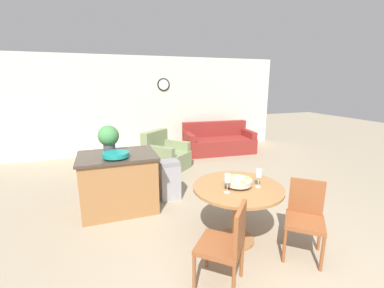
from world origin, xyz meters
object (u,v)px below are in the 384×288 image
object	(u,v)px
wine_glass_right	(259,174)
teal_bowl	(116,155)
kitchen_island	(119,182)
couch	(218,142)
dining_table	(237,199)
trash_bin	(170,180)
dining_chair_near_left	(227,242)
fruit_bowl	(238,182)
potted_plant	(109,137)
wine_glass_left	(227,179)
armchair	(165,156)
dining_chair_near_right	(305,215)

from	to	relation	value
wine_glass_right	teal_bowl	size ratio (longest dim) A/B	0.59
wine_glass_right	kitchen_island	bearing A→B (deg)	135.98
teal_bowl	couch	size ratio (longest dim) A/B	0.19
dining_table	couch	xyz separation A→B (m)	(1.65, 4.03, -0.29)
teal_bowl	trash_bin	distance (m)	1.12
kitchen_island	trash_bin	xyz separation A→B (m)	(0.85, 0.11, -0.12)
dining_chair_near_left	fruit_bowl	world-z (taller)	dining_chair_near_left
trash_bin	couch	size ratio (longest dim) A/B	0.34
fruit_bowl	couch	xyz separation A→B (m)	(1.65, 4.03, -0.53)
dining_table	potted_plant	world-z (taller)	potted_plant
fruit_bowl	potted_plant	xyz separation A→B (m)	(-1.43, 1.60, 0.33)
wine_glass_left	fruit_bowl	bearing A→B (deg)	29.25
wine_glass_right	couch	xyz separation A→B (m)	(1.43, 4.13, -0.63)
dining_table	dining_chair_near_left	size ratio (longest dim) A/B	1.25
trash_bin	wine_glass_right	bearing A→B (deg)	-66.54
dining_table	armchair	world-z (taller)	armchair
potted_plant	trash_bin	xyz separation A→B (m)	(0.95, -0.09, -0.81)
dining_chair_near_left	dining_chair_near_right	bearing A→B (deg)	-39.83
dining_chair_near_right	fruit_bowl	size ratio (longest dim) A/B	2.66
potted_plant	kitchen_island	bearing A→B (deg)	-63.41
fruit_bowl	potted_plant	world-z (taller)	potted_plant
dining_table	dining_chair_near_right	distance (m)	0.79
dining_chair_near_right	couch	distance (m)	4.62
dining_chair_near_right	trash_bin	size ratio (longest dim) A/B	1.29
couch	kitchen_island	bearing A→B (deg)	-134.13
wine_glass_right	teal_bowl	world-z (taller)	teal_bowl
couch	wine_glass_right	bearing A→B (deg)	-104.66
trash_bin	teal_bowl	bearing A→B (deg)	-160.60
kitchen_island	potted_plant	distance (m)	0.73
dining_table	wine_glass_left	bearing A→B (deg)	-150.68
couch	armchair	distance (m)	2.05
dining_chair_near_left	wine_glass_left	bearing A→B (deg)	15.12
fruit_bowl	potted_plant	distance (m)	2.17
dining_chair_near_left	potted_plant	size ratio (longest dim) A/B	2.09
kitchen_island	wine_glass_left	bearing A→B (deg)	-53.59
wine_glass_right	armchair	xyz separation A→B (m)	(-0.39, 3.20, -0.63)
fruit_bowl	trash_bin	size ratio (longest dim) A/B	0.48
armchair	dining_table	bearing A→B (deg)	-128.09
wine_glass_right	potted_plant	xyz separation A→B (m)	(-1.65, 1.70, 0.23)
trash_bin	armchair	bearing A→B (deg)	79.03
dining_table	fruit_bowl	xyz separation A→B (m)	(-0.00, -0.00, 0.23)
teal_bowl	dining_chair_near_right	bearing A→B (deg)	-39.96
dining_chair_near_right	kitchen_island	xyz separation A→B (m)	(-1.97, 1.87, -0.04)
kitchen_island	couch	bearing A→B (deg)	41.46
dining_table	trash_bin	size ratio (longest dim) A/B	1.61
fruit_bowl	armchair	xyz separation A→B (m)	(-0.17, 3.10, -0.52)
wine_glass_left	potted_plant	size ratio (longest dim) A/B	0.53
dining_chair_near_right	wine_glass_right	bearing A→B (deg)	-0.13
dining_chair_near_left	wine_glass_left	size ratio (longest dim) A/B	3.93
dining_chair_near_left	wine_glass_right	xyz separation A→B (m)	(0.69, 0.54, 0.42)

